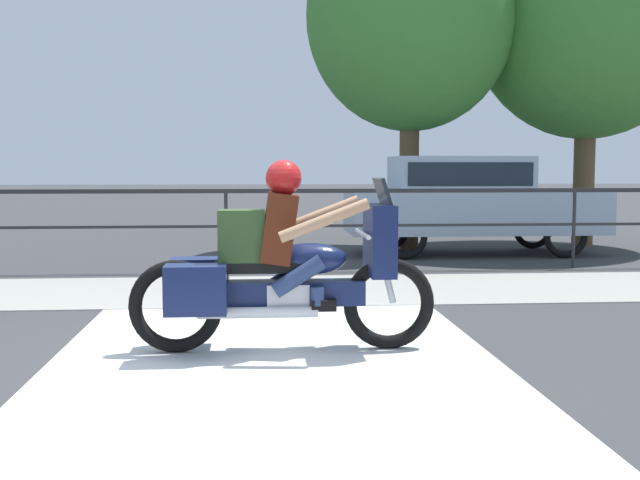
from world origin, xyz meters
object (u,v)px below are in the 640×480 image
(motorcycle, at_px, (280,267))
(tree_behind_car, at_px, (411,16))
(tree_behind_sign, at_px, (589,8))
(parked_car, at_px, (468,198))

(motorcycle, distance_m, tree_behind_car, 9.00)
(motorcycle, height_order, tree_behind_sign, tree_behind_sign)
(parked_car, bearing_deg, tree_behind_car, 134.86)
(parked_car, bearing_deg, tree_behind_sign, 27.37)
(motorcycle, distance_m, parked_car, 7.80)
(parked_car, relative_size, tree_behind_sign, 0.63)
(tree_behind_car, bearing_deg, motorcycle, -108.12)
(parked_car, relative_size, tree_behind_car, 0.69)
(motorcycle, bearing_deg, parked_car, 65.58)
(parked_car, xyz_separation_m, tree_behind_car, (-0.85, 0.91, 3.20))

